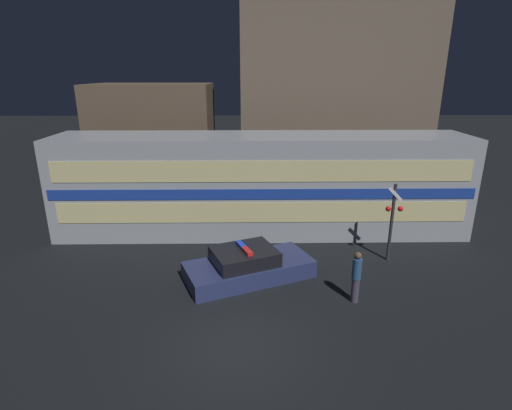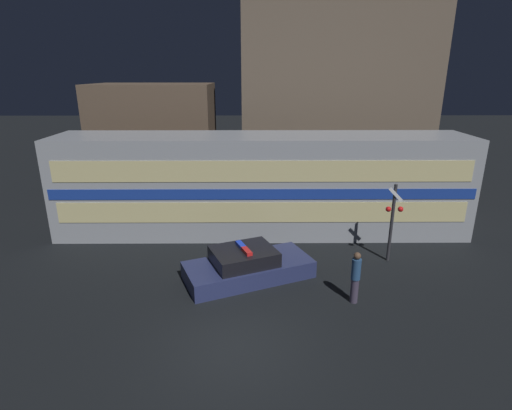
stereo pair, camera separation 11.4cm
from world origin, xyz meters
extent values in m
plane|color=black|center=(0.00, 0.00, 0.00)|extent=(120.00, 120.00, 0.00)
cube|color=#999EA5|center=(0.92, 8.34, 2.21)|extent=(18.07, 3.08, 4.42)
cube|color=#193899|center=(0.92, 6.79, 2.21)|extent=(17.71, 0.03, 0.44)
cube|color=beige|center=(0.92, 6.79, 1.41)|extent=(17.17, 0.02, 0.88)
cube|color=beige|center=(0.92, 6.79, 3.18)|extent=(17.17, 0.02, 0.88)
cube|color=navy|center=(0.35, 3.79, 0.31)|extent=(4.86, 3.50, 0.62)
cube|color=black|center=(0.19, 3.73, 0.87)|extent=(2.63, 2.39, 0.51)
cube|color=red|center=(0.30, 3.46, 1.19)|extent=(0.41, 0.61, 0.12)
cube|color=blue|center=(0.08, 3.99, 1.19)|extent=(0.41, 0.61, 0.12)
cylinder|color=#3F384C|center=(3.74, 2.16, 0.41)|extent=(0.25, 0.25, 0.83)
cylinder|color=navy|center=(3.74, 2.16, 1.17)|extent=(0.29, 0.29, 0.69)
sphere|color=brown|center=(3.74, 2.16, 1.63)|extent=(0.22, 0.22, 0.22)
cylinder|color=#2D2D33|center=(5.79, 5.13, 1.54)|extent=(0.12, 0.12, 3.09)
sphere|color=red|center=(5.56, 5.01, 2.16)|extent=(0.21, 0.21, 0.21)
sphere|color=red|center=(6.02, 5.01, 2.16)|extent=(0.21, 0.21, 0.21)
cube|color=white|center=(5.79, 5.05, 2.72)|extent=(0.58, 0.03, 0.58)
cube|color=brown|center=(-5.23, 14.73, 3.19)|extent=(6.75, 4.55, 6.39)
cube|color=brown|center=(5.30, 15.82, 5.27)|extent=(10.75, 5.87, 10.53)
camera|label=1|loc=(0.41, -8.98, 7.01)|focal=28.00mm
camera|label=2|loc=(0.53, -8.98, 7.01)|focal=28.00mm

